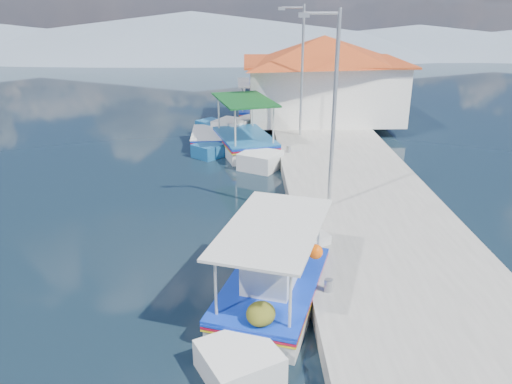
{
  "coord_description": "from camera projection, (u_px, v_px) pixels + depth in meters",
  "views": [
    {
      "loc": [
        1.95,
        -12.77,
        6.74
      ],
      "look_at": [
        2.24,
        1.23,
        1.3
      ],
      "focal_mm": 35.1,
      "sensor_mm": 36.0,
      "label": 1
    }
  ],
  "objects": [
    {
      "name": "mountain_ridge",
      "position": [
        280.0,
        36.0,
        65.89
      ],
      "size": [
        171.4,
        96.0,
        5.5
      ],
      "color": "slate",
      "rests_on": "ground"
    },
    {
      "name": "harbor_building",
      "position": [
        323.0,
        76.0,
        27.4
      ],
      "size": [
        10.49,
        10.49,
        4.4
      ],
      "color": "white",
      "rests_on": "quay"
    },
    {
      "name": "caique_blue_hull",
      "position": [
        210.0,
        139.0,
        24.52
      ],
      "size": [
        1.77,
        5.61,
        1.0
      ],
      "rotation": [
        0.0,
        0.0,
        -0.03
      ],
      "color": "#165288",
      "rests_on": "ground"
    },
    {
      "name": "caique_far",
      "position": [
        255.0,
        110.0,
        30.2
      ],
      "size": [
        2.09,
        6.71,
        2.35
      ],
      "rotation": [
        0.0,
        0.0,
        -0.02
      ],
      "color": "silver",
      "rests_on": "ground"
    },
    {
      "name": "lamp_post_near",
      "position": [
        332.0,
        102.0,
        14.86
      ],
      "size": [
        1.21,
        0.14,
        6.0
      ],
      "color": "#A5A8AD",
      "rests_on": "quay"
    },
    {
      "name": "ground",
      "position": [
        179.0,
        250.0,
        14.3
      ],
      "size": [
        160.0,
        160.0,
        0.0
      ],
      "primitive_type": "plane",
      "color": "black",
      "rests_on": "ground"
    },
    {
      "name": "main_caique",
      "position": [
        271.0,
        287.0,
        11.67
      ],
      "size": [
        3.37,
        6.57,
        2.27
      ],
      "rotation": [
        0.0,
        0.0,
        0.31
      ],
      "color": "silver",
      "rests_on": "ground"
    },
    {
      "name": "lamp_post_far",
      "position": [
        300.0,
        65.0,
        23.25
      ],
      "size": [
        1.21,
        0.14,
        6.0
      ],
      "color": "#A5A8AD",
      "rests_on": "quay"
    },
    {
      "name": "bollards",
      "position": [
        295.0,
        169.0,
        19.04
      ],
      "size": [
        0.2,
        17.2,
        0.3
      ],
      "color": "#A5A8AD",
      "rests_on": "quay"
    },
    {
      "name": "caique_green_canopy",
      "position": [
        245.0,
        143.0,
        23.42
      ],
      "size": [
        3.42,
        7.15,
        2.76
      ],
      "rotation": [
        0.0,
        0.0,
        -0.26
      ],
      "color": "silver",
      "rests_on": "ground"
    },
    {
      "name": "quay",
      "position": [
        345.0,
        173.0,
        19.92
      ],
      "size": [
        5.0,
        44.0,
        0.5
      ],
      "primitive_type": "cube",
      "color": "#A8A59D",
      "rests_on": "ground"
    }
  ]
}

